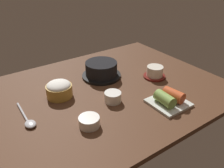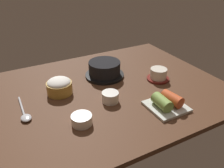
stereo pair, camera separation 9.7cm
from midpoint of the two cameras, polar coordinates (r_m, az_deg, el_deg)
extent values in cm
cube|color=#4C2D1C|center=(99.39, 1.22, -1.86)|extent=(100.00, 76.00, 2.00)
cylinder|color=black|center=(109.13, 0.73, 2.12)|extent=(17.90, 17.90, 1.11)
cylinder|color=black|center=(107.52, 0.74, 3.83)|extent=(14.47, 14.47, 6.14)
cylinder|color=#D15619|center=(106.36, 0.75, 5.18)|extent=(12.73, 12.73, 0.60)
cylinder|color=#B78C38|center=(96.40, -9.85, -1.01)|extent=(10.32, 10.32, 4.91)
ellipsoid|color=white|center=(95.20, -9.97, 0.26)|extent=(9.49, 9.49, 3.61)
cylinder|color=maroon|center=(109.35, 13.59, 1.20)|extent=(10.09, 10.09, 0.80)
cylinder|color=silver|center=(108.15, 13.75, 2.45)|extent=(7.41, 7.41, 4.55)
cylinder|color=#C6D18C|center=(107.30, 13.87, 3.39)|extent=(6.30, 6.30, 0.40)
cylinder|color=white|center=(90.06, 2.66, -3.26)|extent=(6.49, 6.49, 3.99)
cylinder|color=brown|center=(89.16, 2.69, -2.35)|extent=(5.33, 5.33, 0.50)
cube|color=silver|center=(90.81, 16.05, -5.36)|extent=(13.45, 13.45, 1.00)
cylinder|color=#7A9E47|center=(87.90, 15.16, -4.36)|extent=(4.75, 8.26, 4.38)
cylinder|color=#C64C23|center=(90.85, 17.36, -3.53)|extent=(5.52, 8.62, 4.38)
cylinder|color=white|center=(79.18, -3.88, -8.76)|extent=(7.07, 7.07, 3.40)
cylinder|color=#B73323|center=(78.33, -3.91, -7.96)|extent=(5.79, 5.79, 0.50)
cylinder|color=#B7B7BC|center=(91.46, -18.26, -5.55)|extent=(1.09, 15.28, 0.80)
ellipsoid|color=#B7B7BC|center=(85.05, -17.11, -7.99)|extent=(3.60, 4.68, 1.26)
camera|label=1|loc=(0.05, -87.14, 1.61)|focal=37.64mm
camera|label=2|loc=(0.05, 92.86, -1.61)|focal=37.64mm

